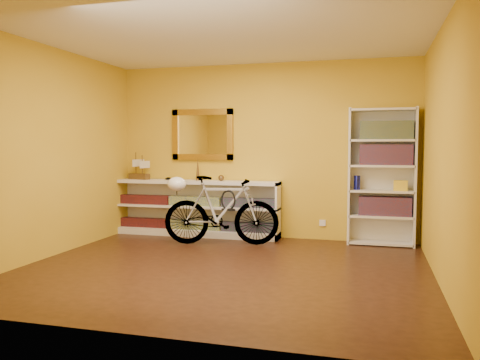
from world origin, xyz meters
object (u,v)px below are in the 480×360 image
(bicycle, at_px, (221,210))
(helmet, at_px, (177,184))
(console_unit, at_px, (196,208))
(bookcase, at_px, (382,177))

(bicycle, xyz_separation_m, helmet, (-0.61, -0.13, 0.36))
(console_unit, distance_m, helmet, 0.79)
(console_unit, bearing_deg, bookcase, 0.52)
(console_unit, relative_size, bookcase, 1.37)
(bicycle, height_order, helmet, bicycle)
(console_unit, height_order, bicycle, bicycle)
(console_unit, relative_size, bicycle, 1.59)
(console_unit, bearing_deg, bicycle, -42.87)
(console_unit, relative_size, helmet, 9.76)
(console_unit, height_order, helmet, helmet)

